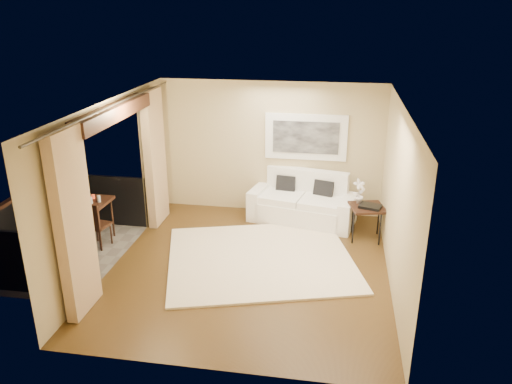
% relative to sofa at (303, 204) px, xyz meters
% --- Properties ---
extents(floor, '(5.00, 5.00, 0.00)m').
position_rel_sofa_xyz_m(floor, '(-0.72, -2.09, -0.35)').
color(floor, '#543A18').
rests_on(floor, ground).
extents(room_shell, '(5.00, 6.40, 5.00)m').
position_rel_sofa_xyz_m(room_shell, '(-2.85, -2.09, 2.17)').
color(room_shell, white).
rests_on(room_shell, ground).
extents(balcony, '(1.81, 2.60, 1.17)m').
position_rel_sofa_xyz_m(balcony, '(-4.02, -2.09, -0.17)').
color(balcony, '#605B56').
rests_on(balcony, ground).
extents(curtains, '(0.16, 4.80, 2.64)m').
position_rel_sofa_xyz_m(curtains, '(-2.83, -2.09, 0.99)').
color(curtains, tan).
rests_on(curtains, ground).
extents(artwork, '(1.62, 0.07, 0.92)m').
position_rel_sofa_xyz_m(artwork, '(-0.01, 0.37, 1.27)').
color(artwork, white).
rests_on(artwork, room_shell).
extents(rug, '(3.71, 3.44, 0.04)m').
position_rel_sofa_xyz_m(rug, '(-0.58, -1.79, -0.33)').
color(rug, '#FFEECD').
rests_on(rug, floor).
extents(sofa, '(2.19, 1.29, 0.99)m').
position_rel_sofa_xyz_m(sofa, '(0.00, 0.00, 0.00)').
color(sofa, white).
rests_on(sofa, floor).
extents(side_table, '(0.72, 0.72, 0.64)m').
position_rel_sofa_xyz_m(side_table, '(1.21, -0.66, 0.24)').
color(side_table, black).
rests_on(side_table, floor).
extents(tray, '(0.45, 0.38, 0.05)m').
position_rel_sofa_xyz_m(tray, '(1.26, -0.72, 0.32)').
color(tray, black).
rests_on(tray, side_table).
extents(orchid, '(0.30, 0.27, 0.47)m').
position_rel_sofa_xyz_m(orchid, '(1.05, -0.55, 0.53)').
color(orchid, white).
rests_on(orchid, side_table).
extents(bistro_table, '(0.70, 0.70, 0.80)m').
position_rel_sofa_xyz_m(bistro_table, '(-3.71, -1.61, 0.37)').
color(bistro_table, black).
rests_on(bistro_table, balcony).
extents(balcony_chair_far, '(0.44, 0.44, 0.88)m').
position_rel_sofa_xyz_m(balcony_chair_far, '(-3.54, -1.84, 0.15)').
color(balcony_chair_far, black).
rests_on(balcony_chair_far, balcony).
extents(balcony_chair_near, '(0.41, 0.41, 0.88)m').
position_rel_sofa_xyz_m(balcony_chair_near, '(-4.35, -2.35, 0.16)').
color(balcony_chair_near, black).
rests_on(balcony_chair_near, balcony).
extents(ice_bucket, '(0.18, 0.18, 0.20)m').
position_rel_sofa_xyz_m(ice_bucket, '(-3.88, -1.49, 0.55)').
color(ice_bucket, white).
rests_on(ice_bucket, bistro_table).
extents(candle, '(0.06, 0.06, 0.07)m').
position_rel_sofa_xyz_m(candle, '(-3.69, -1.48, 0.49)').
color(candle, red).
rests_on(candle, bistro_table).
extents(vase, '(0.04, 0.04, 0.18)m').
position_rel_sofa_xyz_m(vase, '(-3.74, -1.76, 0.54)').
color(vase, silver).
rests_on(vase, bistro_table).
extents(glass_a, '(0.06, 0.06, 0.12)m').
position_rel_sofa_xyz_m(glass_a, '(-3.62, -1.71, 0.51)').
color(glass_a, silver).
rests_on(glass_a, bistro_table).
extents(glass_b, '(0.06, 0.06, 0.12)m').
position_rel_sofa_xyz_m(glass_b, '(-3.50, -1.63, 0.51)').
color(glass_b, silver).
rests_on(glass_b, bistro_table).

